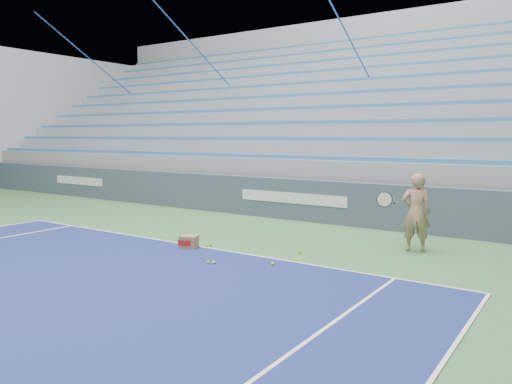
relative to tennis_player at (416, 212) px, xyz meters
The scene contains 11 objects.
sponsor_barrier 4.26m from the tennis_player, 153.17° to the left, with size 30.00×0.32×1.10m.
bleachers 8.68m from the tennis_player, 116.44° to the left, with size 31.00×9.15×7.30m.
tennis_player is the anchor object (origin of this frame).
ball_box 4.51m from the tennis_player, 149.26° to the right, with size 0.42×0.38×0.26m.
tennis_ball_0 3.11m from the tennis_player, 124.81° to the right, with size 0.07×0.07×0.07m, color #A1CE2A.
tennis_ball_1 2.40m from the tennis_player, 140.29° to the right, with size 0.07×0.07×0.07m, color #A1CE2A.
tennis_ball_2 4.14m from the tennis_player, 131.55° to the right, with size 0.07×0.07×0.07m, color #A1CE2A.
tennis_ball_3 4.20m from the tennis_player, 151.18° to the right, with size 0.07×0.07×0.07m, color #A1CE2A.
tennis_ball_4 2.63m from the tennis_player, 126.89° to the right, with size 0.07×0.07×0.07m, color #A1CE2A.
tennis_ball_5 4.05m from the tennis_player, 131.21° to the right, with size 0.07×0.07×0.07m, color #A1CE2A.
tennis_ball_6 4.14m from the tennis_player, 152.07° to the right, with size 0.07×0.07×0.07m, color #A1CE2A.
Camera 1 is at (6.60, 4.29, 2.27)m, focal length 35.00 mm.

